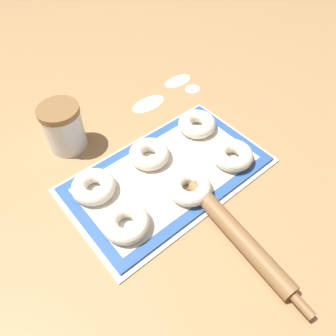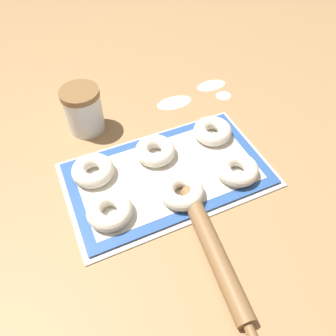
# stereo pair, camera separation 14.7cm
# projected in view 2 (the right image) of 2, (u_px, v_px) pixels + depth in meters

# --- Properties ---
(ground_plane) EXTENTS (2.80, 2.80, 0.00)m
(ground_plane) POSITION_uv_depth(u_px,v_px,m) (162.00, 175.00, 0.84)
(ground_plane) COLOR #A87F51
(baking_tray) EXTENTS (0.52, 0.31, 0.01)m
(baking_tray) POSITION_uv_depth(u_px,v_px,m) (168.00, 174.00, 0.84)
(baking_tray) COLOR silver
(baking_tray) RESTS_ON ground_plane
(baking_mat) EXTENTS (0.49, 0.28, 0.00)m
(baking_mat) POSITION_uv_depth(u_px,v_px,m) (168.00, 173.00, 0.84)
(baking_mat) COLOR #2D569E
(baking_mat) RESTS_ON baking_tray
(bagel_front_left) EXTENTS (0.11, 0.11, 0.04)m
(bagel_front_left) POSITION_uv_depth(u_px,v_px,m) (110.00, 211.00, 0.74)
(bagel_front_left) COLOR silver
(bagel_front_left) RESTS_ON baking_mat
(bagel_front_center) EXTENTS (0.11, 0.11, 0.04)m
(bagel_front_center) POSITION_uv_depth(u_px,v_px,m) (182.00, 191.00, 0.77)
(bagel_front_center) COLOR silver
(bagel_front_center) RESTS_ON baking_mat
(bagel_front_right) EXTENTS (0.11, 0.11, 0.04)m
(bagel_front_right) POSITION_uv_depth(u_px,v_px,m) (237.00, 169.00, 0.82)
(bagel_front_right) COLOR silver
(bagel_front_right) RESTS_ON baking_mat
(bagel_back_left) EXTENTS (0.11, 0.11, 0.04)m
(bagel_back_left) POSITION_uv_depth(u_px,v_px,m) (93.00, 170.00, 0.82)
(bagel_back_left) COLOR silver
(bagel_back_left) RESTS_ON baking_mat
(bagel_back_center) EXTENTS (0.11, 0.11, 0.04)m
(bagel_back_center) POSITION_uv_depth(u_px,v_px,m) (155.00, 151.00, 0.86)
(bagel_back_center) COLOR silver
(bagel_back_center) RESTS_ON baking_mat
(bagel_back_right) EXTENTS (0.11, 0.11, 0.04)m
(bagel_back_right) POSITION_uv_depth(u_px,v_px,m) (213.00, 131.00, 0.91)
(bagel_back_right) COLOR silver
(bagel_back_right) RESTS_ON baking_mat
(flour_canister) EXTENTS (0.11, 0.11, 0.13)m
(flour_canister) POSITION_uv_depth(u_px,v_px,m) (83.00, 110.00, 0.91)
(flour_canister) COLOR white
(flour_canister) RESTS_ON ground_plane
(rolling_pin) EXTENTS (0.07, 0.41, 0.04)m
(rolling_pin) POSITION_uv_depth(u_px,v_px,m) (213.00, 248.00, 0.69)
(rolling_pin) COLOR olive
(rolling_pin) RESTS_ON ground_plane
(flour_patch_near) EXTENTS (0.10, 0.05, 0.00)m
(flour_patch_near) POSITION_uv_depth(u_px,v_px,m) (211.00, 85.00, 1.09)
(flour_patch_near) COLOR white
(flour_patch_near) RESTS_ON ground_plane
(flour_patch_far) EXTENTS (0.05, 0.04, 0.00)m
(flour_patch_far) POSITION_uv_depth(u_px,v_px,m) (223.00, 95.00, 1.06)
(flour_patch_far) COLOR white
(flour_patch_far) RESTS_ON ground_plane
(flour_patch_side) EXTENTS (0.12, 0.06, 0.00)m
(flour_patch_side) POSITION_uv_depth(u_px,v_px,m) (174.00, 102.00, 1.03)
(flour_patch_side) COLOR white
(flour_patch_side) RESTS_ON ground_plane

